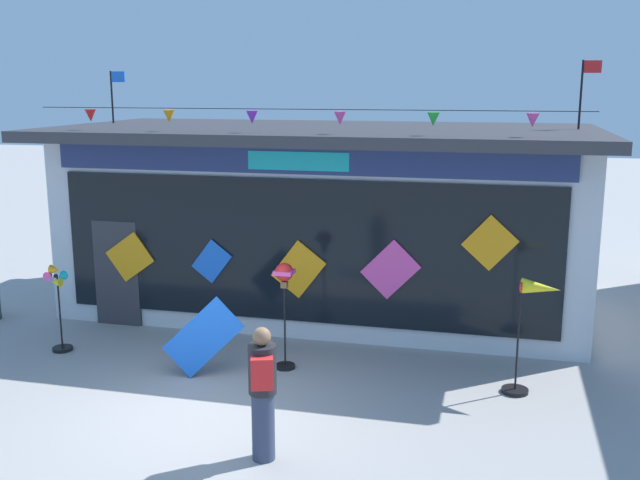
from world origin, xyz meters
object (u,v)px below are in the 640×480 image
(kite_shop_building, at_px, (327,217))
(wind_spinner_left, at_px, (284,289))
(person_mid_plaza, at_px, (263,391))
(display_kite_on_ground, at_px, (203,337))
(wind_spinner_center_left, at_px, (533,314))
(wind_spinner_far_left, at_px, (58,298))

(kite_shop_building, xyz_separation_m, wind_spinner_left, (0.14, -3.50, -0.55))
(kite_shop_building, relative_size, person_mid_plaza, 6.12)
(display_kite_on_ground, bearing_deg, wind_spinner_left, 27.16)
(person_mid_plaza, xyz_separation_m, display_kite_on_ground, (-1.73, 2.29, -0.26))
(kite_shop_building, distance_m, wind_spinner_center_left, 5.36)
(wind_spinner_left, bearing_deg, kite_shop_building, 92.24)
(person_mid_plaza, distance_m, display_kite_on_ground, 2.88)
(person_mid_plaza, bearing_deg, wind_spinner_far_left, -48.31)
(wind_spinner_left, xyz_separation_m, wind_spinner_center_left, (3.78, -0.10, -0.08))
(wind_spinner_far_left, bearing_deg, person_mid_plaza, -30.84)
(kite_shop_building, relative_size, display_kite_on_ground, 8.78)
(wind_spinner_center_left, distance_m, person_mid_plaza, 4.25)
(display_kite_on_ground, bearing_deg, kite_shop_building, 76.13)
(wind_spinner_center_left, relative_size, display_kite_on_ground, 1.49)
(wind_spinner_far_left, relative_size, wind_spinner_center_left, 0.87)
(kite_shop_building, height_order, person_mid_plaza, kite_shop_building)
(kite_shop_building, xyz_separation_m, wind_spinner_far_left, (-3.81, -3.68, -0.93))
(wind_spinner_far_left, distance_m, wind_spinner_left, 3.97)
(wind_spinner_left, distance_m, person_mid_plaza, 2.97)
(wind_spinner_far_left, distance_m, person_mid_plaza, 5.28)
(person_mid_plaza, bearing_deg, display_kite_on_ground, -70.44)
(wind_spinner_center_left, bearing_deg, wind_spinner_far_left, -179.45)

